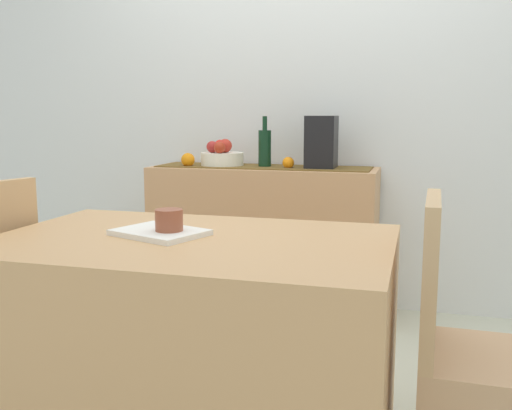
{
  "coord_description": "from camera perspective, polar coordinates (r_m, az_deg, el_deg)",
  "views": [
    {
      "loc": [
        0.63,
        -2.23,
        1.13
      ],
      "look_at": [
        -0.1,
        0.35,
        0.71
      ],
      "focal_mm": 40.66,
      "sensor_mm": 36.0,
      "label": 1
    }
  ],
  "objects": [
    {
      "name": "coffee_cup",
      "position": [
        1.89,
        -8.55,
        -1.75
      ],
      "size": [
        0.09,
        0.09,
        0.09
      ],
      "primitive_type": "cylinder",
      "color": "brown",
      "rests_on": "dining_table"
    },
    {
      "name": "fruit_bowl",
      "position": [
        3.34,
        -3.34,
        4.56
      ],
      "size": [
        0.24,
        0.24,
        0.07
      ],
      "primitive_type": "cylinder",
      "color": "white",
      "rests_on": "table_runner"
    },
    {
      "name": "apple_center",
      "position": [
        3.32,
        -4.33,
        5.73
      ],
      "size": [
        0.07,
        0.07,
        0.07
      ],
      "primitive_type": "sphere",
      "color": "#A72824",
      "rests_on": "fruit_bowl"
    },
    {
      "name": "apple_left",
      "position": [
        3.32,
        -3.06,
        5.85
      ],
      "size": [
        0.08,
        0.08,
        0.08
      ],
      "primitive_type": "sphere",
      "color": "#B62D20",
      "rests_on": "fruit_bowl"
    },
    {
      "name": "apple_right",
      "position": [
        3.41,
        -3.55,
        5.85
      ],
      "size": [
        0.07,
        0.07,
        0.07
      ],
      "primitive_type": "sphere",
      "color": "red",
      "rests_on": "fruit_bowl"
    },
    {
      "name": "orange_loose_near_bowl",
      "position": [
        3.33,
        -6.71,
        4.44
      ],
      "size": [
        0.08,
        0.08,
        0.08
      ],
      "primitive_type": "sphere",
      "color": "orange",
      "rests_on": "sideboard_console"
    },
    {
      "name": "open_book",
      "position": [
        1.92,
        -9.44,
        -2.68
      ],
      "size": [
        0.34,
        0.29,
        0.02
      ],
      "primitive_type": "cube",
      "rotation": [
        0.0,
        0.0,
        -0.36
      ],
      "color": "white",
      "rests_on": "dining_table"
    },
    {
      "name": "wine_bottle",
      "position": [
        3.26,
        0.87,
        5.66
      ],
      "size": [
        0.07,
        0.07,
        0.28
      ],
      "color": "#10311B",
      "rests_on": "sideboard_console"
    },
    {
      "name": "room_wall_rear",
      "position": [
        3.47,
        5.43,
        12.45
      ],
      "size": [
        6.4,
        0.06,
        2.7
      ],
      "primitive_type": "cube",
      "color": "silver",
      "rests_on": "ground"
    },
    {
      "name": "dining_table",
      "position": [
        1.98,
        -6.23,
        -13.78
      ],
      "size": [
        1.27,
        0.83,
        0.74
      ],
      "primitive_type": "cube",
      "color": "tan",
      "rests_on": "ground"
    },
    {
      "name": "sideboard_console",
      "position": [
        3.33,
        0.72,
        -3.46
      ],
      "size": [
        1.27,
        0.42,
        0.84
      ],
      "primitive_type": "cube",
      "color": "tan",
      "rests_on": "ground"
    },
    {
      "name": "apple_rear",
      "position": [
        3.25,
        -3.6,
        5.66
      ],
      "size": [
        0.07,
        0.07,
        0.07
      ],
      "primitive_type": "sphere",
      "color": "#AA3019",
      "rests_on": "fruit_bowl"
    },
    {
      "name": "orange_loose_far",
      "position": [
        3.19,
        3.19,
        4.18
      ],
      "size": [
        0.06,
        0.06,
        0.06
      ],
      "primitive_type": "sphere",
      "color": "orange",
      "rests_on": "sideboard_console"
    },
    {
      "name": "table_runner",
      "position": [
        3.27,
        0.74,
        3.78
      ],
      "size": [
        1.2,
        0.32,
        0.01
      ],
      "primitive_type": "cube",
      "color": "brown",
      "rests_on": "sideboard_console"
    },
    {
      "name": "ground_plane",
      "position": [
        2.58,
        -0.01,
        -17.38
      ],
      "size": [
        6.4,
        6.4,
        0.02
      ],
      "primitive_type": "cube",
      "color": "beige",
      "rests_on": "ground"
    },
    {
      "name": "coffee_maker",
      "position": [
        3.19,
        6.45,
        6.14
      ],
      "size": [
        0.16,
        0.18,
        0.29
      ],
      "primitive_type": "cube",
      "color": "black",
      "rests_on": "sideboard_console"
    }
  ]
}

